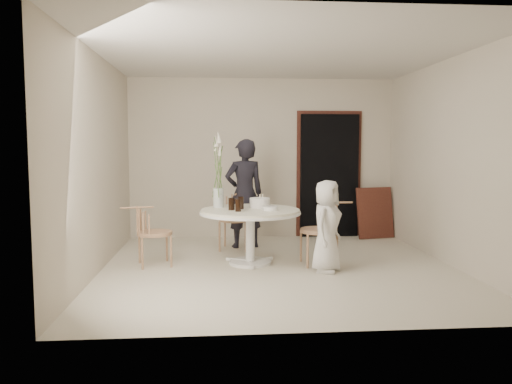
{
  "coord_description": "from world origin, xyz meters",
  "views": [
    {
      "loc": [
        -0.8,
        -6.25,
        1.56
      ],
      "look_at": [
        -0.27,
        0.3,
        0.95
      ],
      "focal_mm": 35.0,
      "sensor_mm": 36.0,
      "label": 1
    }
  ],
  "objects": [
    {
      "name": "door_trim",
      "position": [
        1.15,
        2.23,
        1.11
      ],
      "size": [
        1.12,
        0.03,
        2.22
      ],
      "primitive_type": "cube",
      "color": "#592F1E",
      "rests_on": "ground"
    },
    {
      "name": "cola_tumbler_b",
      "position": [
        -0.52,
        0.05,
        0.81
      ],
      "size": [
        0.08,
        0.08,
        0.16
      ],
      "primitive_type": "cylinder",
      "rotation": [
        0.0,
        0.0,
        0.11
      ],
      "color": "black",
      "rests_on": "table"
    },
    {
      "name": "room_shell",
      "position": [
        0.0,
        0.0,
        1.62
      ],
      "size": [
        4.5,
        4.5,
        4.5
      ],
      "color": "silver",
      "rests_on": "ground"
    },
    {
      "name": "cola_tumbler_d",
      "position": [
        -0.47,
        0.28,
        0.81
      ],
      "size": [
        0.1,
        0.1,
        0.17
      ],
      "primitive_type": "cylinder",
      "rotation": [
        0.0,
        0.0,
        0.28
      ],
      "color": "black",
      "rests_on": "table"
    },
    {
      "name": "birthday_cake",
      "position": [
        -0.21,
        0.42,
        0.8
      ],
      "size": [
        0.27,
        0.27,
        0.18
      ],
      "rotation": [
        0.0,
        0.0,
        0.43
      ],
      "color": "white",
      "rests_on": "table"
    },
    {
      "name": "ground",
      "position": [
        0.0,
        0.0,
        0.0
      ],
      "size": [
        4.5,
        4.5,
        0.0
      ],
      "primitive_type": "plane",
      "color": "beige",
      "rests_on": "ground"
    },
    {
      "name": "cola_tumbler_a",
      "position": [
        -0.59,
        0.2,
        0.81
      ],
      "size": [
        0.08,
        0.08,
        0.15
      ],
      "primitive_type": "cylinder",
      "rotation": [
        0.0,
        0.0,
        -0.2
      ],
      "color": "black",
      "rests_on": "table"
    },
    {
      "name": "cola_tumbler_c",
      "position": [
        -0.6,
        0.19,
        0.81
      ],
      "size": [
        0.08,
        0.08,
        0.16
      ],
      "primitive_type": "cylinder",
      "rotation": [
        0.0,
        0.0,
        0.12
      ],
      "color": "black",
      "rests_on": "table"
    },
    {
      "name": "chair_far",
      "position": [
        -0.49,
        1.31,
        0.55
      ],
      "size": [
        0.54,
        0.57,
        0.85
      ],
      "rotation": [
        0.0,
        0.0,
        -0.22
      ],
      "color": "#A7825A",
      "rests_on": "ground"
    },
    {
      "name": "boy",
      "position": [
        0.57,
        -0.23,
        0.57
      ],
      "size": [
        0.6,
        0.67,
        1.14
      ],
      "primitive_type": "imported",
      "rotation": [
        0.0,
        0.0,
        1.01
      ],
      "color": "white",
      "rests_on": "ground"
    },
    {
      "name": "chair_right",
      "position": [
        0.66,
        0.15,
        0.54
      ],
      "size": [
        0.52,
        0.49,
        0.84
      ],
      "rotation": [
        0.0,
        0.0,
        -1.52
      ],
      "color": "#A7825A",
      "rests_on": "ground"
    },
    {
      "name": "picture_frame",
      "position": [
        1.89,
        1.95,
        0.43
      ],
      "size": [
        0.67,
        0.32,
        0.86
      ],
      "primitive_type": "cube",
      "rotation": [
        -0.17,
        0.0,
        0.21
      ],
      "color": "#592F1E",
      "rests_on": "ground"
    },
    {
      "name": "doorway",
      "position": [
        1.15,
        2.19,
        1.05
      ],
      "size": [
        1.0,
        0.1,
        2.1
      ],
      "primitive_type": "cube",
      "color": "black",
      "rests_on": "ground"
    },
    {
      "name": "chair_left",
      "position": [
        -1.71,
        0.24,
        0.51
      ],
      "size": [
        0.53,
        0.51,
        0.79
      ],
      "rotation": [
        0.0,
        0.0,
        1.82
      ],
      "color": "#A7825A",
      "rests_on": "ground"
    },
    {
      "name": "flower_vase",
      "position": [
        -0.77,
        0.48,
        1.13
      ],
      "size": [
        0.14,
        0.14,
        1.04
      ],
      "rotation": [
        0.0,
        0.0,
        0.01
      ],
      "color": "silver",
      "rests_on": "table"
    },
    {
      "name": "plate_stack",
      "position": [
        -0.1,
        0.12,
        0.76
      ],
      "size": [
        0.2,
        0.2,
        0.05
      ],
      "primitive_type": "cylinder",
      "rotation": [
        0.0,
        0.0,
        0.02
      ],
      "color": "white",
      "rests_on": "table"
    },
    {
      "name": "table",
      "position": [
        -0.35,
        0.25,
        0.62
      ],
      "size": [
        1.33,
        1.33,
        0.73
      ],
      "color": "white",
      "rests_on": "ground"
    },
    {
      "name": "girl",
      "position": [
        -0.36,
        1.36,
        0.83
      ],
      "size": [
        0.69,
        0.53,
        1.67
      ],
      "primitive_type": "imported",
      "rotation": [
        0.0,
        0.0,
        3.38
      ],
      "color": "black",
      "rests_on": "ground"
    }
  ]
}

